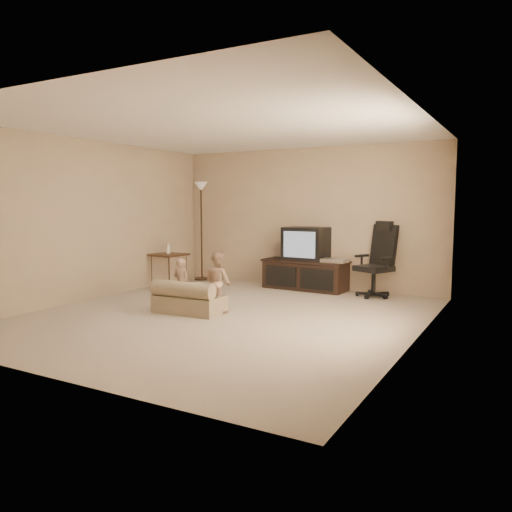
{
  "coord_description": "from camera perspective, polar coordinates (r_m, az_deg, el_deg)",
  "views": [
    {
      "loc": [
        3.58,
        -5.56,
        1.51
      ],
      "look_at": [
        0.16,
        0.6,
        0.77
      ],
      "focal_mm": 35.0,
      "sensor_mm": 36.0,
      "label": 1
    }
  ],
  "objects": [
    {
      "name": "room_shell",
      "position": [
        6.61,
        -3.75,
        6.06
      ],
      "size": [
        5.5,
        5.5,
        5.5
      ],
      "color": "white",
      "rests_on": "floor"
    },
    {
      "name": "toddler_right",
      "position": [
        6.97,
        -4.4,
        -2.97
      ],
      "size": [
        0.47,
        0.36,
        0.85
      ],
      "primitive_type": "imported",
      "rotation": [
        0.0,
        0.0,
        2.78
      ],
      "color": "tan",
      "rests_on": "floor"
    },
    {
      "name": "office_chair",
      "position": [
        8.34,
        13.66,
        -1.53
      ],
      "size": [
        0.75,
        0.77,
        1.23
      ],
      "rotation": [
        0.0,
        0.0,
        -0.44
      ],
      "color": "black",
      "rests_on": "floor"
    },
    {
      "name": "side_table",
      "position": [
        9.15,
        -9.94,
        0.13
      ],
      "size": [
        0.59,
        0.59,
        0.82
      ],
      "rotation": [
        0.0,
        0.0,
        -0.09
      ],
      "color": "brown",
      "rests_on": "floor"
    },
    {
      "name": "tv_stand",
      "position": [
        8.82,
        5.7,
        -0.89
      ],
      "size": [
        1.56,
        0.64,
        1.1
      ],
      "rotation": [
        0.0,
        0.0,
        -0.05
      ],
      "color": "black",
      "rests_on": "floor"
    },
    {
      "name": "child_sofa",
      "position": [
        6.97,
        -7.8,
        -4.99
      ],
      "size": [
        0.97,
        0.59,
        0.46
      ],
      "rotation": [
        0.0,
        0.0,
        0.06
      ],
      "color": "tan",
      "rests_on": "floor"
    },
    {
      "name": "floor_lamp",
      "position": [
        9.93,
        -6.28,
        5.4
      ],
      "size": [
        0.3,
        0.3,
        1.93
      ],
      "color": "#2F2215",
      "rests_on": "floor"
    },
    {
      "name": "floor",
      "position": [
        6.78,
        -3.66,
        -6.88
      ],
      "size": [
        5.5,
        5.5,
        0.0
      ],
      "primitive_type": "plane",
      "color": "#B1A38D",
      "rests_on": "ground"
    },
    {
      "name": "toddler_left",
      "position": [
        7.24,
        -8.49,
        -3.13
      ],
      "size": [
        0.28,
        0.21,
        0.74
      ],
      "primitive_type": "imported",
      "rotation": [
        0.0,
        0.0,
        3.08
      ],
      "color": "tan",
      "rests_on": "floor"
    }
  ]
}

